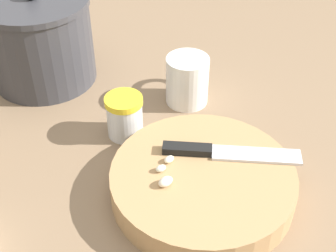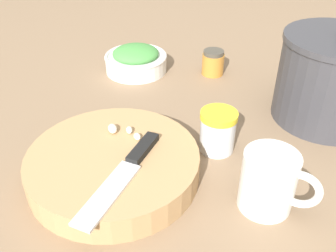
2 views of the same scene
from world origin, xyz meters
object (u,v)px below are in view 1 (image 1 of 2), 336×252
Objects in this scene: spice_jar at (124,116)px; coffee_mug at (187,79)px; cutting_board at (203,183)px; chef_knife at (223,152)px; garlic_cloves at (165,174)px; stock_pot at (40,40)px.

coffee_mug is (0.14, 0.08, 0.01)m from spice_jar.
chef_knife reaches higher than cutting_board.
garlic_cloves is 0.58× the size of coffee_mug.
garlic_cloves is (-0.06, 0.00, 0.03)m from cutting_board.
coffee_mug is at bearing 28.79° from spice_jar.
spice_jar reaches higher than cutting_board.
stock_pot is (-0.23, 0.41, 0.07)m from cutting_board.
chef_knife is 2.72× the size of spice_jar.
spice_jar reaches higher than chef_knife.
cutting_board is 0.06m from chef_knife.
stock_pot is at bearing 120.53° from spice_jar.
cutting_board is 3.61× the size of spice_jar.
garlic_cloves is 0.44m from stock_pot.
cutting_board is at bearing -3.86° from garlic_cloves.
chef_knife is at bearing -46.66° from spice_jar.
stock_pot reaches higher than garlic_cloves.
cutting_board is 0.20m from spice_jar.
spice_jar is 0.37× the size of stock_pot.
spice_jar is (-0.10, 0.18, 0.02)m from cutting_board.
coffee_mug is at bearing 80.03° from cutting_board.
spice_jar is (-0.04, 0.17, -0.01)m from garlic_cloves.
garlic_cloves is 0.86× the size of spice_jar.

